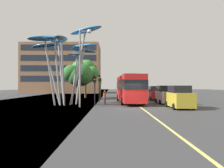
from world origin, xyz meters
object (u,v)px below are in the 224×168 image
(car_parked_mid, at_px, (165,95))
(street_lamp, at_px, (82,58))
(leaf_sculpture, at_px, (67,47))
(traffic_light_kerb_near, at_px, (95,84))
(car_parked_far, at_px, (155,93))
(car_side_street, at_px, (149,92))
(car_far_side, at_px, (144,92))
(traffic_light_kerb_far, at_px, (99,83))
(red_bus, at_px, (129,87))
(pedestrian, at_px, (104,98))
(traffic_light_island_mid, at_px, (100,84))
(car_parked_near, at_px, (179,98))

(car_parked_mid, bearing_deg, street_lamp, -155.44)
(leaf_sculpture, xyz_separation_m, traffic_light_kerb_near, (3.37, -0.43, -4.44))
(car_parked_mid, relative_size, street_lamp, 0.47)
(car_parked_far, bearing_deg, leaf_sculpture, -144.83)
(leaf_sculpture, distance_m, car_side_street, 20.68)
(car_far_side, xyz_separation_m, street_lamp, (-10.26, -24.12, 4.17))
(car_parked_far, height_order, car_far_side, car_parked_far)
(traffic_light_kerb_far, bearing_deg, street_lamp, -101.32)
(traffic_light_kerb_near, distance_m, traffic_light_kerb_far, 4.46)
(traffic_light_kerb_near, relative_size, traffic_light_kerb_far, 0.90)
(red_bus, height_order, leaf_sculpture, leaf_sculpture)
(traffic_light_kerb_near, relative_size, street_lamp, 0.41)
(car_side_street, relative_size, pedestrian, 2.57)
(car_parked_far, bearing_deg, traffic_light_island_mid, -175.46)
(car_side_street, xyz_separation_m, car_far_side, (-0.08, 5.88, -0.05))
(car_parked_mid, height_order, pedestrian, car_parked_mid)
(leaf_sculpture, bearing_deg, traffic_light_kerb_far, 47.81)
(traffic_light_kerb_far, relative_size, car_parked_far, 0.99)
(red_bus, relative_size, traffic_light_kerb_far, 3.04)
(traffic_light_island_mid, height_order, car_parked_far, traffic_light_island_mid)
(traffic_light_kerb_near, distance_m, car_parked_mid, 9.18)
(traffic_light_island_mid, relative_size, street_lamp, 0.42)
(leaf_sculpture, distance_m, car_parked_near, 14.08)
(traffic_light_island_mid, distance_m, pedestrian, 8.28)
(red_bus, bearing_deg, car_parked_far, 52.66)
(car_parked_near, bearing_deg, street_lamp, 174.05)
(red_bus, xyz_separation_m, car_parked_mid, (4.50, -1.06, -1.00))
(red_bus, xyz_separation_m, traffic_light_island_mid, (-4.10, 5.25, 0.44))
(traffic_light_island_mid, xyz_separation_m, car_parked_far, (8.62, 0.68, -1.48))
(car_parked_near, xyz_separation_m, pedestrian, (-7.67, 3.83, -0.20))
(traffic_light_island_mid, relative_size, car_parked_near, 0.80)
(leaf_sculpture, relative_size, traffic_light_kerb_near, 2.81)
(street_lamp, bearing_deg, traffic_light_kerb_near, 65.78)
(red_bus, bearing_deg, car_side_street, 68.90)
(street_lamp, xyz_separation_m, pedestrian, (2.27, 2.80, -4.30))
(car_parked_mid, xyz_separation_m, car_side_street, (0.38, 13.69, -0.03))
(traffic_light_island_mid, height_order, car_far_side, traffic_light_island_mid)
(red_bus, xyz_separation_m, traffic_light_kerb_far, (-4.07, 1.32, 0.64))
(car_far_side, bearing_deg, traffic_light_island_mid, -123.85)
(street_lamp, bearing_deg, car_side_street, 60.47)
(car_far_side, distance_m, street_lamp, 26.54)
(street_lamp, bearing_deg, leaf_sculpture, 127.62)
(car_far_side, bearing_deg, street_lamp, -113.03)
(red_bus, height_order, car_side_street, red_bus)
(car_side_street, bearing_deg, pedestrian, -117.57)
(car_parked_mid, xyz_separation_m, pedestrian, (-7.69, -1.75, -0.20))
(red_bus, relative_size, car_parked_near, 2.64)
(car_parked_far, bearing_deg, car_parked_near, -90.18)
(traffic_light_island_mid, bearing_deg, red_bus, -51.99)
(car_side_street, bearing_deg, car_parked_near, -91.16)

